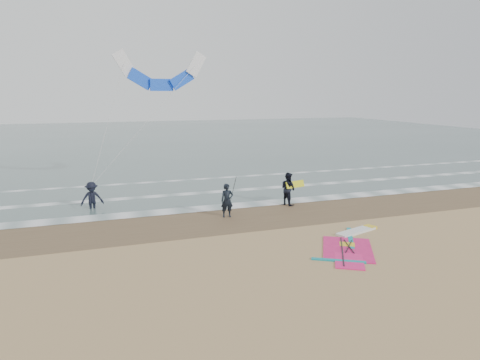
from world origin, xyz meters
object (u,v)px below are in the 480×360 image
object	(u,v)px
person_standing	(227,201)
surf_kite	(161,74)
person_walking	(288,189)
person_wading	(92,193)
windsurf_rig	(351,244)

from	to	relation	value
person_standing	surf_kite	distance (m)	10.28
person_walking	person_wading	distance (m)	11.08
person_walking	surf_kite	size ratio (longest dim) A/B	0.25
person_walking	person_wading	world-z (taller)	person_walking
person_wading	person_walking	bearing A→B (deg)	-18.57
person_standing	person_wading	world-z (taller)	person_wading
surf_kite	windsurf_rig	bearing A→B (deg)	-66.28
person_walking	person_wading	bearing A→B (deg)	55.29
person_walking	surf_kite	distance (m)	10.99
person_standing	person_wading	bearing A→B (deg)	155.31
person_standing	person_walking	size ratio (longest dim) A/B	0.93
person_wading	windsurf_rig	bearing A→B (deg)	-47.32
surf_kite	person_standing	bearing A→B (deg)	-74.90
person_walking	person_wading	size ratio (longest dim) A/B	1.00
person_walking	surf_kite	xyz separation A→B (m)	(-6.12, 6.30, 6.60)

